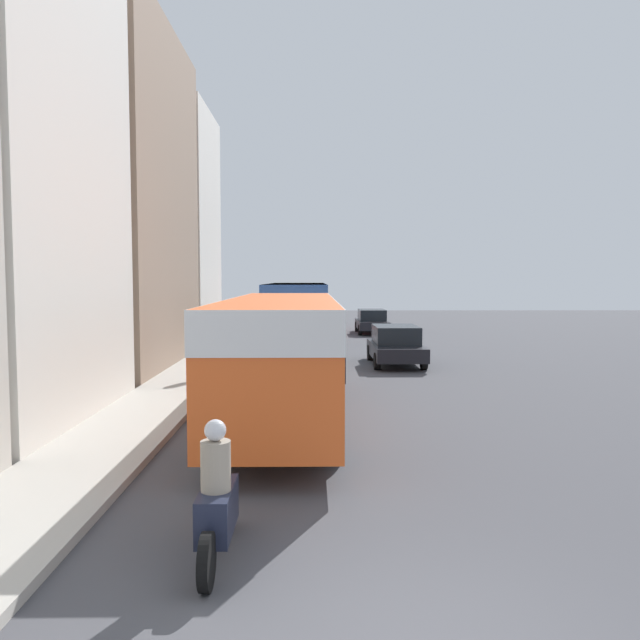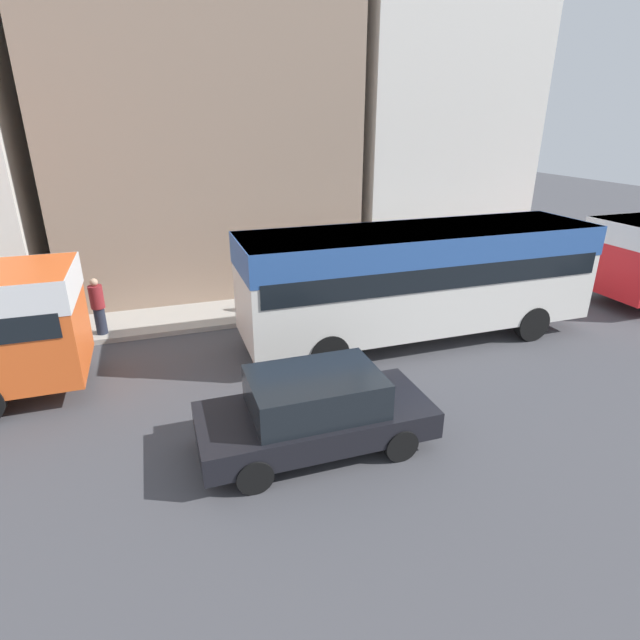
{
  "view_description": "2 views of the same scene",
  "coord_description": "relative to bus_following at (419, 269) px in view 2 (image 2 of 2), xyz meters",
  "views": [
    {
      "loc": [
        -0.99,
        -5.41,
        3.4
      ],
      "look_at": [
        -0.62,
        23.28,
        1.47
      ],
      "focal_mm": 35.0,
      "sensor_mm": 36.0,
      "label": 1
    },
    {
      "loc": [
        9.92,
        16.41,
        5.86
      ],
      "look_at": [
        -0.13,
        19.77,
        1.57
      ],
      "focal_mm": 28.0,
      "sensor_mm": 36.0,
      "label": 2
    }
  ],
  "objects": [
    {
      "name": "pedestrian_walking_away",
      "position": [
        -2.64,
        -2.89,
        -0.97
      ],
      "size": [
        0.32,
        0.32,
        1.77
      ],
      "color": "#232838",
      "rests_on": "sidewalk"
    },
    {
      "name": "building_far_terrace",
      "position": [
        -7.92,
        -4.78,
        4.34
      ],
      "size": [
        6.81,
        9.9,
        12.76
      ],
      "color": "gray",
      "rests_on": "ground_plane"
    },
    {
      "name": "car_crossing",
      "position": [
        3.98,
        -4.29,
        -1.24
      ],
      "size": [
        1.96,
        4.38,
        1.54
      ],
      "rotation": [
        0.0,
        0.0,
        3.14
      ],
      "color": "black",
      "rests_on": "ground_plane"
    },
    {
      "name": "bus_following",
      "position": [
        0.0,
        0.0,
        0.0
      ],
      "size": [
        2.66,
        9.85,
        3.15
      ],
      "color": "silver",
      "rests_on": "ground_plane"
    },
    {
      "name": "pedestrian_near_curb",
      "position": [
        -2.78,
        -8.5,
        -1.06
      ],
      "size": [
        0.38,
        0.38,
        1.64
      ],
      "color": "#232838",
      "rests_on": "sidewalk"
    },
    {
      "name": "building_end_row",
      "position": [
        -7.9,
        3.99,
        3.93
      ],
      "size": [
        6.77,
        6.8,
        11.94
      ],
      "color": "silver",
      "rests_on": "ground_plane"
    }
  ]
}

